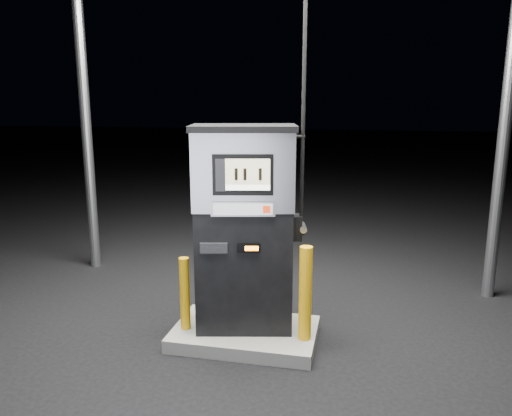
# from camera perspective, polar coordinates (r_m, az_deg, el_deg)

# --- Properties ---
(ground) EXTENTS (80.00, 80.00, 0.00)m
(ground) POSITION_cam_1_polar(r_m,az_deg,el_deg) (5.87, -1.25, -14.84)
(ground) COLOR black
(ground) RESTS_ON ground
(pump_island) EXTENTS (1.60, 1.00, 0.15)m
(pump_island) POSITION_cam_1_polar(r_m,az_deg,el_deg) (5.83, -1.26, -14.19)
(pump_island) COLOR slate
(pump_island) RESTS_ON ground
(fuel_dispenser) EXTENTS (1.31, 0.89, 4.70)m
(fuel_dispenser) POSITION_cam_1_polar(r_m,az_deg,el_deg) (5.47, -1.33, -2.13)
(fuel_dispenser) COLOR black
(fuel_dispenser) RESTS_ON pump_island
(bollard_left) EXTENTS (0.14, 0.14, 0.83)m
(bollard_left) POSITION_cam_1_polar(r_m,az_deg,el_deg) (5.68, -8.14, -9.66)
(bollard_left) COLOR #E8A20C
(bollard_left) RESTS_ON pump_island
(bollard_right) EXTENTS (0.17, 0.17, 1.03)m
(bollard_right) POSITION_cam_1_polar(r_m,az_deg,el_deg) (5.38, 5.66, -9.70)
(bollard_right) COLOR #E8A20C
(bollard_right) RESTS_ON pump_island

